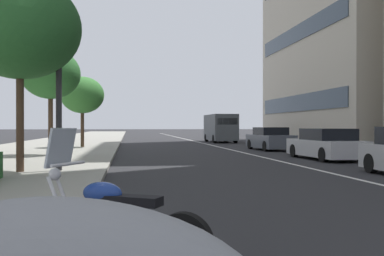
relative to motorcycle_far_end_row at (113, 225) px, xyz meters
name	(u,v)px	position (x,y,z in m)	size (l,w,h in m)	color
sidewalk_right_plaza	(56,146)	(27.31, 4.76, -0.36)	(160.00, 8.50, 0.15)	gray
lane_centre_stripe	(205,144)	(32.31, -6.50, -0.43)	(110.00, 0.16, 0.01)	silver
motorcycle_far_end_row	(113,225)	(0.00, 0.00, 0.00)	(1.11, 1.95, 1.47)	black
car_mid_block_traffic	(326,145)	(14.24, -8.85, 0.21)	(4.73, 1.97, 1.37)	#B7B7BC
car_lead_in_lane	(270,139)	(22.16, -8.82, 0.22)	(4.43, 1.98, 1.41)	#4C515B
delivery_van_ahead	(220,127)	(35.51, -8.42, 0.91)	(5.49, 2.21, 2.51)	#4C5156
street_tree_mid_sidewalk	(20,28)	(8.96, 2.98, 3.92)	(3.54, 3.54, 5.72)	#473323
street_tree_by_lamp_post	(51,74)	(17.10, 3.46, 3.48)	(2.77, 2.77, 4.96)	#473323
street_tree_near_plaza_corner	(82,95)	(24.75, 2.76, 3.02)	(2.75, 2.75, 4.49)	#473323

